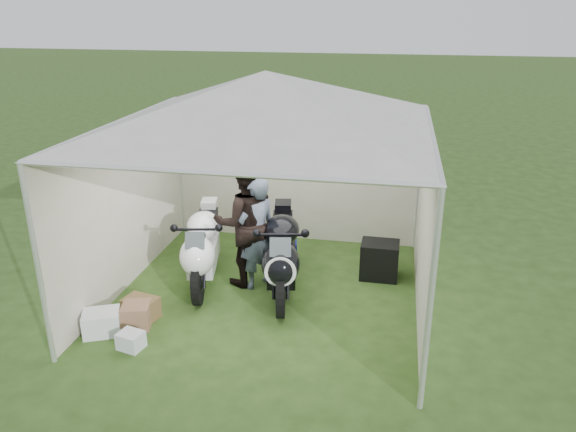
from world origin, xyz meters
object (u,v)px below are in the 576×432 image
at_px(motorcycle_white, 203,245).
at_px(equipment_box, 379,260).
at_px(crate_0, 102,323).
at_px(motorcycle_black, 282,252).
at_px(person_blue_jacket, 257,233).
at_px(person_dark_jacket, 245,223).
at_px(canopy_tent, 266,106).
at_px(crate_3, 141,308).
at_px(crate_2, 131,340).
at_px(crate_1, 137,315).
at_px(paddock_stand, 283,251).

bearing_deg(motorcycle_white, equipment_box, 2.66).
bearing_deg(crate_0, equipment_box, 33.82).
height_order(motorcycle_black, person_blue_jacket, person_blue_jacket).
distance_m(motorcycle_white, motorcycle_black, 1.15).
relative_size(motorcycle_white, person_dark_jacket, 1.12).
bearing_deg(crate_0, canopy_tent, 38.56).
distance_m(motorcycle_white, equipment_box, 2.55).
bearing_deg(motorcycle_white, crate_3, -124.44).
distance_m(crate_0, crate_2, 0.54).
distance_m(canopy_tent, motorcycle_black, 1.98).
xyz_separation_m(motorcycle_white, person_dark_jacket, (0.60, 0.11, 0.34)).
height_order(canopy_tent, motorcycle_black, canopy_tent).
distance_m(canopy_tent, person_dark_jacket, 1.72).
distance_m(person_dark_jacket, crate_3, 1.79).
xyz_separation_m(canopy_tent, motorcycle_white, (-0.98, 0.13, -2.00)).
relative_size(motorcycle_white, crate_1, 6.14).
bearing_deg(equipment_box, crate_2, -138.89).
distance_m(canopy_tent, crate_0, 3.30).
bearing_deg(equipment_box, motorcycle_white, -165.43).
relative_size(person_blue_jacket, crate_2, 5.78).
height_order(person_dark_jacket, crate_0, person_dark_jacket).
bearing_deg(crate_1, person_blue_jacket, 47.57).
bearing_deg(crate_1, crate_0, -146.58).
bearing_deg(canopy_tent, equipment_box, 27.43).
height_order(paddock_stand, crate_0, paddock_stand).
bearing_deg(crate_1, equipment_box, 33.87).
height_order(canopy_tent, crate_0, canopy_tent).
bearing_deg(equipment_box, crate_0, -146.18).
relative_size(crate_1, crate_2, 1.21).
height_order(motorcycle_white, crate_1, motorcycle_white).
distance_m(paddock_stand, crate_2, 2.95).
distance_m(canopy_tent, equipment_box, 2.84).
xyz_separation_m(canopy_tent, crate_0, (-1.75, -1.39, -2.43)).
bearing_deg(equipment_box, person_blue_jacket, -160.04).
xyz_separation_m(motorcycle_black, equipment_box, (1.30, 0.70, -0.33)).
xyz_separation_m(person_dark_jacket, crate_3, (-1.06, -1.22, -0.78)).
bearing_deg(crate_2, crate_0, 154.52).
distance_m(motorcycle_black, paddock_stand, 1.09).
distance_m(person_dark_jacket, crate_0, 2.27).
distance_m(paddock_stand, crate_3, 2.47).
xyz_separation_m(canopy_tent, person_dark_jacket, (-0.38, 0.24, -1.66)).
bearing_deg(crate_3, person_dark_jacket, 48.94).
xyz_separation_m(paddock_stand, crate_3, (-1.43, -2.02, -0.02)).
relative_size(equipment_box, crate_2, 1.95).
bearing_deg(equipment_box, motorcycle_black, -151.62).
bearing_deg(person_dark_jacket, paddock_stand, -137.93).
relative_size(person_blue_jacket, crate_3, 3.86).
xyz_separation_m(motorcycle_black, crate_0, (-1.92, -1.46, -0.46)).
bearing_deg(motorcycle_black, crate_1, -152.48).
relative_size(person_dark_jacket, crate_2, 6.62).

